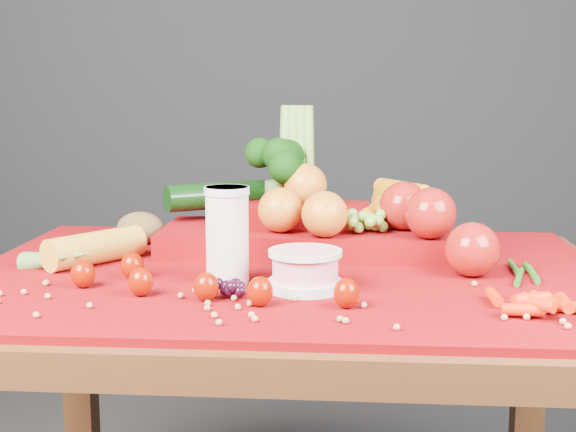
# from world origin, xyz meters

# --- Properties ---
(table) EXTENTS (1.10, 0.80, 0.75)m
(table) POSITION_xyz_m (0.00, 0.00, 0.66)
(table) COLOR #3E220E
(table) RESTS_ON ground
(red_cloth) EXTENTS (1.05, 0.75, 0.01)m
(red_cloth) POSITION_xyz_m (0.00, 0.00, 0.76)
(red_cloth) COLOR maroon
(red_cloth) RESTS_ON table
(milk_glass) EXTENTS (0.07, 0.07, 0.15)m
(milk_glass) POSITION_xyz_m (-0.09, -0.09, 0.84)
(milk_glass) COLOR beige
(milk_glass) RESTS_ON red_cloth
(yogurt_bowl) EXTENTS (0.11, 0.11, 0.06)m
(yogurt_bowl) POSITION_xyz_m (0.04, -0.13, 0.80)
(yogurt_bowl) COLOR silver
(yogurt_bowl) RESTS_ON red_cloth
(strawberry_scatter) EXTENTS (0.44, 0.18, 0.05)m
(strawberry_scatter) POSITION_xyz_m (-0.13, -0.17, 0.79)
(strawberry_scatter) COLOR #811000
(strawberry_scatter) RESTS_ON red_cloth
(dark_grape_cluster) EXTENTS (0.06, 0.05, 0.03)m
(dark_grape_cluster) POSITION_xyz_m (-0.07, -0.17, 0.78)
(dark_grape_cluster) COLOR black
(dark_grape_cluster) RESTS_ON red_cloth
(soybean_scatter) EXTENTS (0.84, 0.24, 0.01)m
(soybean_scatter) POSITION_xyz_m (0.00, -0.20, 0.77)
(soybean_scatter) COLOR tan
(soybean_scatter) RESTS_ON red_cloth
(corn_ear) EXTENTS (0.25, 0.26, 0.06)m
(corn_ear) POSITION_xyz_m (-0.37, -0.01, 0.78)
(corn_ear) COLOR gold
(corn_ear) RESTS_ON red_cloth
(potato) EXTENTS (0.09, 0.07, 0.06)m
(potato) POSITION_xyz_m (-0.30, 0.20, 0.79)
(potato) COLOR brown
(potato) RESTS_ON red_cloth
(baby_carrot_pile) EXTENTS (0.18, 0.18, 0.03)m
(baby_carrot_pile) POSITION_xyz_m (0.36, -0.23, 0.78)
(baby_carrot_pile) COLOR red
(baby_carrot_pile) RESTS_ON red_cloth
(green_bean_pile) EXTENTS (0.14, 0.12, 0.01)m
(green_bean_pile) POSITION_xyz_m (0.38, -0.01, 0.77)
(green_bean_pile) COLOR #205F15
(green_bean_pile) RESTS_ON red_cloth
(produce_mound) EXTENTS (0.60, 0.39, 0.27)m
(produce_mound) POSITION_xyz_m (0.06, 0.15, 0.82)
(produce_mound) COLOR maroon
(produce_mound) RESTS_ON red_cloth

